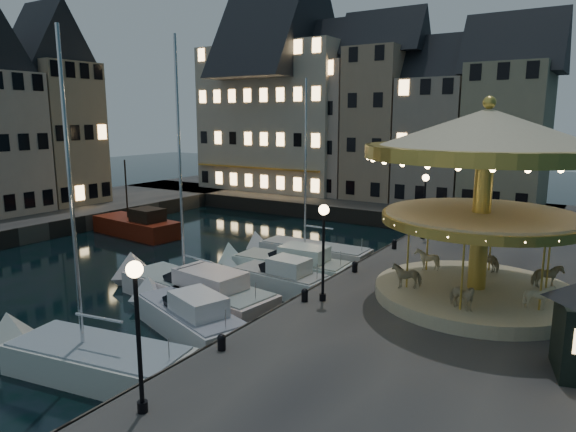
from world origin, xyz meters
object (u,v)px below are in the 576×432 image
Objects in this scene: streetlamp_b at (323,239)px; bollard_c at (355,266)px; motorboat_d at (273,279)px; carousel at (485,169)px; streetlamp_a at (137,316)px; streetlamp_c at (425,197)px; bollard_a at (222,341)px; bollard_d at (394,244)px; motorboat_a at (86,359)px; motorboat_c at (191,290)px; motorboat_f at (307,253)px; red_fishing_boat at (138,227)px; motorboat_e at (285,266)px; motorboat_b at (185,316)px; bollard_b at (305,295)px.

streetlamp_b is 5.14m from bollard_c.
motorboat_d is 0.63× the size of carousel.
streetlamp_c is at bearing 90.00° from streetlamp_a.
bollard_a and bollard_d have the same top height.
carousel is at bearing -7.85° from bollard_c.
bollard_d is 18.57m from motorboat_a.
bollard_d is at bearing 90.00° from bollard_c.
bollard_c is at bearing 38.94° from motorboat_c.
bollard_d is at bearing 11.86° from motorboat_f.
motorboat_a is at bearing -104.58° from bollard_d.
red_fishing_boat is at bearing 158.75° from streetlamp_b.
motorboat_d is 2.53m from motorboat_e.
motorboat_b is 0.56× the size of motorboat_c.
bollard_a is 12.35m from motorboat_e.
motorboat_a is (-5.26, -21.44, -3.48)m from streetlamp_c.
bollard_d is (-0.60, 20.00, -2.41)m from streetlamp_a.
streetlamp_a is 8.97m from motorboat_b.
bollard_b is 5.20m from motorboat_b.
motorboat_f is at bearing 119.86° from bollard_b.
bollard_c is at bearing 92.37° from streetlamp_a.
motorboat_b is at bearing 126.00° from streetlamp_a.
streetlamp_b is 0.32× the size of motorboat_a.
streetlamp_c is 8.33m from motorboat_f.
motorboat_d is (-3.97, 8.96, -0.97)m from bollard_a.
motorboat_b is at bearing -146.18° from streetlamp_b.
bollard_c is at bearing 172.15° from carousel.
red_fishing_boat is 27.21m from carousel.
carousel reaches higher than bollard_a.
motorboat_f is (-0.63, 3.51, -0.11)m from motorboat_e.
motorboat_f reaches higher than bollard_b.
bollard_a is 10.50m from bollard_c.
bollard_c is at bearing 61.13° from motorboat_b.
motorboat_c is 1.34× the size of carousel.
streetlamp_a is 16.62m from motorboat_e.
bollard_d is 0.09× the size of motorboat_d.
motorboat_a reaches higher than motorboat_e.
streetlamp_b is 7.32× the size of bollard_a.
bollard_b is 1.00× the size of bollard_c.
streetlamp_c is at bearing 56.68° from motorboat_e.
motorboat_a is at bearing -103.80° from streetlamp_c.
motorboat_b is at bearing -84.86° from motorboat_f.
bollard_d is at bearing -99.73° from streetlamp_c.
motorboat_a is 7.48m from motorboat_c.
bollard_d is at bearing 90.00° from bollard_a.
motorboat_c is at bearing 128.83° from motorboat_b.
motorboat_d is at bearing -71.97° from motorboat_e.
bollard_d is 13.98m from motorboat_b.
motorboat_e is at bearing 112.68° from bollard_a.
motorboat_b is 13.99m from carousel.
carousel is at bearing 33.61° from streetlamp_b.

